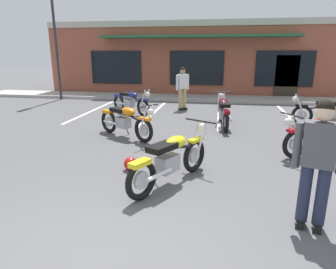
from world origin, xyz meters
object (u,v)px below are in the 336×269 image
motorcycle_silver_naked (327,112)px  parking_lot_lamp_post (53,24)px  motorcycle_green_cafe_racer (322,135)px  motorcycle_black_cruiser (224,112)px  motorcycle_blue_standard (131,102)px  helmet_on_pavement (131,164)px  motorcycle_red_sportbike (126,121)px  person_in_shorts_foreground (183,86)px  person_in_black_shirt (318,158)px  motorcycle_foreground_classic (171,158)px

motorcycle_silver_naked → parking_lot_lamp_post: 11.87m
motorcycle_green_cafe_racer → parking_lot_lamp_post: bearing=146.7°
motorcycle_black_cruiser → motorcycle_blue_standard: 3.65m
motorcycle_black_cruiser → helmet_on_pavement: 4.29m
motorcycle_red_sportbike → person_in_shorts_foreground: bearing=77.0°
motorcycle_black_cruiser → parking_lot_lamp_post: 9.31m
person_in_black_shirt → parking_lot_lamp_post: size_ratio=0.31×
motorcycle_black_cruiser → motorcycle_green_cafe_racer: (2.10, -2.30, 0.00)m
motorcycle_blue_standard → motorcycle_green_cafe_racer: size_ratio=0.94×
motorcycle_green_cafe_racer → person_in_black_shirt: size_ratio=1.15×
person_in_black_shirt → parking_lot_lamp_post: 13.23m
motorcycle_black_cruiser → motorcycle_blue_standard: size_ratio=1.16×
motorcycle_red_sportbike → helmet_on_pavement: (0.79, -2.19, -0.33)m
motorcycle_silver_naked → parking_lot_lamp_post: size_ratio=0.39×
motorcycle_foreground_classic → motorcycle_black_cruiser: (0.92, 4.35, 0.00)m
motorcycle_silver_naked → parking_lot_lamp_post: bearing=161.4°
motorcycle_foreground_classic → person_in_black_shirt: person_in_black_shirt is taller
motorcycle_foreground_classic → motorcycle_black_cruiser: 4.45m
person_in_shorts_foreground → parking_lot_lamp_post: 6.85m
motorcycle_foreground_classic → motorcycle_black_cruiser: size_ratio=0.90×
motorcycle_red_sportbike → motorcycle_black_cruiser: 3.09m
motorcycle_foreground_classic → helmet_on_pavement: bearing=151.8°
motorcycle_red_sportbike → motorcycle_silver_naked: same height
helmet_on_pavement → parking_lot_lamp_post: 10.57m
person_in_black_shirt → person_in_shorts_foreground: same height
person_in_shorts_foreground → parking_lot_lamp_post: parking_lot_lamp_post is taller
motorcycle_red_sportbike → motorcycle_blue_standard: size_ratio=1.02×
motorcycle_foreground_classic → motorcycle_red_sportbike: bearing=122.0°
motorcycle_foreground_classic → parking_lot_lamp_post: bearing=128.8°
person_in_black_shirt → motorcycle_foreground_classic: bearing=153.4°
motorcycle_foreground_classic → motorcycle_red_sportbike: same height
motorcycle_red_sportbike → parking_lot_lamp_post: bearing=131.5°
parking_lot_lamp_post → motorcycle_silver_naked: bearing=-18.6°
person_in_black_shirt → motorcycle_silver_naked: bearing=70.8°
motorcycle_blue_standard → helmet_on_pavement: 5.54m
motorcycle_red_sportbike → person_in_black_shirt: bearing=-45.1°
motorcycle_silver_naked → motorcycle_blue_standard: size_ratio=1.16×
motorcycle_foreground_classic → motorcycle_blue_standard: 6.27m
parking_lot_lamp_post → motorcycle_green_cafe_racer: bearing=-33.3°
motorcycle_foreground_classic → person_in_black_shirt: 2.27m
helmet_on_pavement → motorcycle_foreground_classic: bearing=-28.2°
person_in_black_shirt → person_in_shorts_foreground: size_ratio=1.00×
person_in_black_shirt → helmet_on_pavement: person_in_black_shirt is taller
helmet_on_pavement → person_in_shorts_foreground: bearing=88.2°
motorcycle_blue_standard → helmet_on_pavement: bearing=-73.5°
helmet_on_pavement → motorcycle_silver_naked: bearing=41.8°
motorcycle_silver_naked → motorcycle_green_cafe_racer: 2.99m
motorcycle_foreground_classic → parking_lot_lamp_post: size_ratio=0.35×
motorcycle_foreground_classic → motorcycle_black_cruiser: same height
motorcycle_silver_naked → helmet_on_pavement: 6.59m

